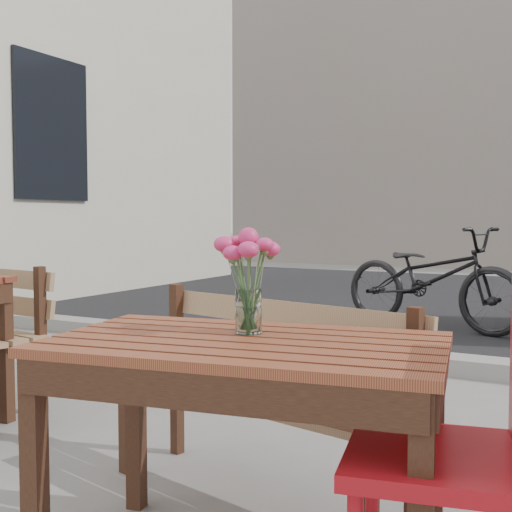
{
  "coord_description": "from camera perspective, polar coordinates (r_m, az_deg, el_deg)",
  "views": [
    {
      "loc": [
        1.13,
        -1.48,
        1.06
      ],
      "look_at": [
        0.19,
        0.3,
        0.95
      ],
      "focal_mm": 45.0,
      "sensor_mm": 36.0,
      "label": 1
    }
  ],
  "objects": [
    {
      "name": "red_chair",
      "position": [
        1.72,
        18.92,
        -14.9
      ],
      "size": [
        0.53,
        0.53,
        0.91
      ],
      "rotation": [
        0.0,
        0.0,
        -1.37
      ],
      "color": "#A90F19",
      "rests_on": "ground"
    },
    {
      "name": "main_vase",
      "position": [
        1.97,
        -0.68,
        -1.05
      ],
      "size": [
        0.18,
        0.18,
        0.33
      ],
      "color": "white",
      "rests_on": "main_table"
    },
    {
      "name": "street",
      "position": [
        6.72,
        18.13,
        -5.68
      ],
      "size": [
        30.0,
        8.12,
        0.12
      ],
      "color": "black",
      "rests_on": "ground"
    },
    {
      "name": "bicycle",
      "position": [
        6.42,
        15.28,
        -1.86
      ],
      "size": [
        1.99,
        1.19,
        0.99
      ],
      "primitive_type": "imported",
      "rotation": [
        0.0,
        0.0,
        1.27
      ],
      "color": "black",
      "rests_on": "ground"
    },
    {
      "name": "main_bench",
      "position": [
        2.5,
        0.98,
        -10.2
      ],
      "size": [
        1.32,
        0.63,
        0.79
      ],
      "rotation": [
        0.0,
        0.0,
        -0.21
      ],
      "color": "#9C7650",
      "rests_on": "ground"
    },
    {
      "name": "main_table",
      "position": [
        1.92,
        -0.96,
        -10.83
      ],
      "size": [
        1.25,
        0.85,
        0.71
      ],
      "rotation": [
        0.0,
        0.0,
        0.17
      ],
      "color": "maroon",
      "rests_on": "ground"
    }
  ]
}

